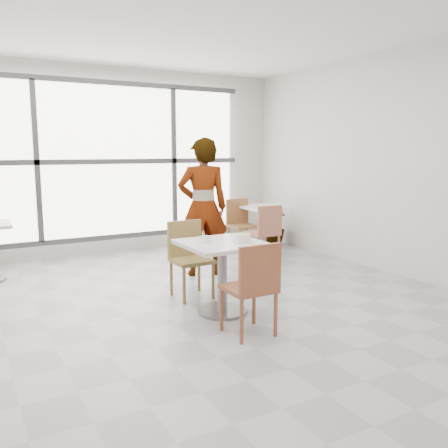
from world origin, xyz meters
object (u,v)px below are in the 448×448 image
chair_near (253,283)px  bg_chair_right_far (240,221)px  oatmeal_bowl (243,238)px  person (203,207)px  plant_right (274,226)px  chair_far (189,253)px  coffee_cup (205,239)px  bg_chair_right_near (265,229)px  bg_table_right (264,221)px  main_table (222,264)px

chair_near → bg_chair_right_far: (1.82, 3.22, 0.00)m
chair_near → oatmeal_bowl: size_ratio=4.14×
person → plant_right: (2.00, 1.18, -0.57)m
person → bg_chair_right_far: bearing=-122.4°
chair_far → person: (0.57, 0.75, 0.42)m
chair_near → person: 2.27m
bg_chair_right_far → person: bearing=-139.2°
coffee_cup → bg_chair_right_near: size_ratio=0.18×
chair_near → bg_chair_right_near: (1.73, 2.34, 0.00)m
chair_far → coffee_cup: 0.71m
coffee_cup → bg_chair_right_near: bg_chair_right_near is taller
bg_table_right → bg_chair_right_near: (-0.48, -0.76, 0.01)m
bg_chair_right_near → bg_chair_right_far: (0.10, 0.88, 0.00)m
coffee_cup → bg_chair_right_far: bg_chair_right_far is taller
bg_chair_right_near → bg_chair_right_far: bearing=-96.2°
chair_near → plant_right: 4.22m
bg_chair_right_near → main_table: bearing=44.8°
chair_near → coffee_cup: size_ratio=5.47×
chair_far → coffee_cup: size_ratio=5.47×
main_table → plant_right: main_table is taller
person → bg_chair_right_near: 1.23m
chair_near → oatmeal_bowl: chair_near is taller
bg_chair_right_far → plant_right: bg_chair_right_far is taller
chair_near → coffee_cup: 0.82m
chair_near → bg_table_right: chair_near is taller
oatmeal_bowl → plant_right: bearing=49.5°
chair_far → person: bearing=52.9°
coffee_cup → person: person is taller
main_table → person: (0.52, 1.46, 0.40)m
bg_chair_right_near → plant_right: bg_chair_right_near is taller
oatmeal_bowl → bg_chair_right_far: size_ratio=0.24×
chair_far → plant_right: 3.21m
bg_table_right → coffee_cup: bearing=-134.6°
bg_chair_right_near → plant_right: size_ratio=1.23×
person → bg_chair_right_near: (1.14, 0.18, -0.42)m
bg_chair_right_far → main_table: bearing=-124.8°
oatmeal_bowl → bg_chair_right_far: bg_chair_right_far is taller
oatmeal_bowl → bg_chair_right_far: (1.57, 2.63, -0.29)m
bg_chair_right_far → bg_table_right: bearing=-18.1°
bg_table_right → bg_chair_right_far: size_ratio=0.86×
coffee_cup → plant_right: 3.74m
chair_near → plant_right: size_ratio=1.23×
plant_right → bg_chair_right_near: bearing=-130.8°
main_table → coffee_cup: coffee_cup is taller
chair_far → plant_right: size_ratio=1.23×
bg_chair_right_near → plant_right: bearing=-130.8°
chair_far → oatmeal_bowl: (0.23, -0.81, 0.29)m
chair_near → bg_table_right: (2.21, 3.10, -0.01)m
bg_chair_right_far → plant_right: (0.76, 0.11, -0.15)m
plant_right → bg_table_right: bearing=-148.2°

